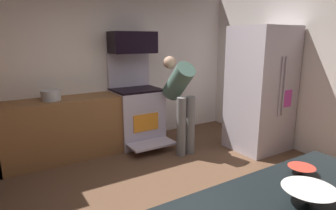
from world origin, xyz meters
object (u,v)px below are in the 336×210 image
oven_range (137,114)px  mixing_bowl_small (301,170)px  microwave (133,42)px  stock_pot (51,95)px  person_cook (180,96)px  refrigerator (261,89)px  mixing_bowl_large (308,196)px

oven_range → mixing_bowl_small: (-0.38, -3.24, 0.41)m
microwave → stock_pot: (-1.33, -0.08, -0.73)m
microwave → stock_pot: size_ratio=2.76×
microwave → stock_pot: microwave is taller
person_cook → mixing_bowl_small: size_ratio=8.73×
microwave → mixing_bowl_small: (-0.38, -3.33, -0.78)m
stock_pot → oven_range: bearing=-0.6°
person_cook → stock_pot: (-1.75, 0.71, 0.08)m
mixing_bowl_small → stock_pot: bearing=106.3°
refrigerator → stock_pot: bearing=156.8°
oven_range → mixing_bowl_small: 3.29m
mixing_bowl_large → stock_pot: 3.54m
oven_range → mixing_bowl_large: 3.56m
mixing_bowl_large → mixing_bowl_small: size_ratio=1.65×
refrigerator → person_cook: refrigerator is taller
microwave → refrigerator: refrigerator is taller
oven_range → microwave: size_ratio=2.06×
refrigerator → stock_pot: size_ratio=7.26×
microwave → refrigerator: size_ratio=0.38×
microwave → refrigerator: bearing=-40.0°
mixing_bowl_small → person_cook: bearing=72.6°
person_cook → mixing_bowl_large: 2.98m
microwave → mixing_bowl_large: (-0.67, -3.56, -0.76)m
mixing_bowl_large → mixing_bowl_small: 0.37m
oven_range → microwave: bearing=90.0°
oven_range → mixing_bowl_small: oven_range is taller
microwave → mixing_bowl_small: microwave is taller
microwave → mixing_bowl_large: 3.70m
person_cook → mixing_bowl_small: bearing=-107.4°
refrigerator → person_cook: size_ratio=1.31×
oven_range → person_cook: oven_range is taller
person_cook → mixing_bowl_large: size_ratio=5.29×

